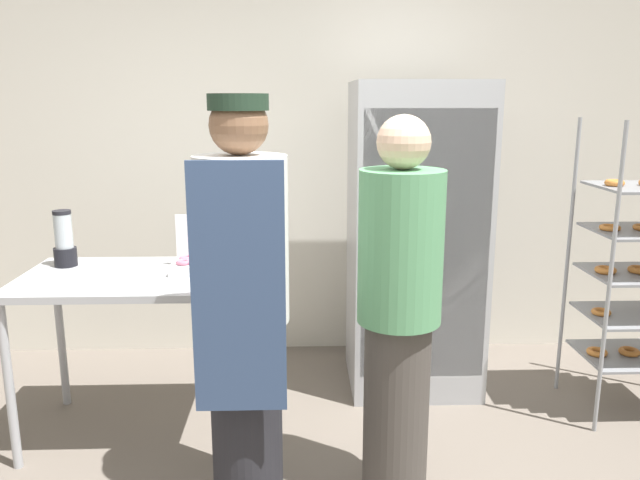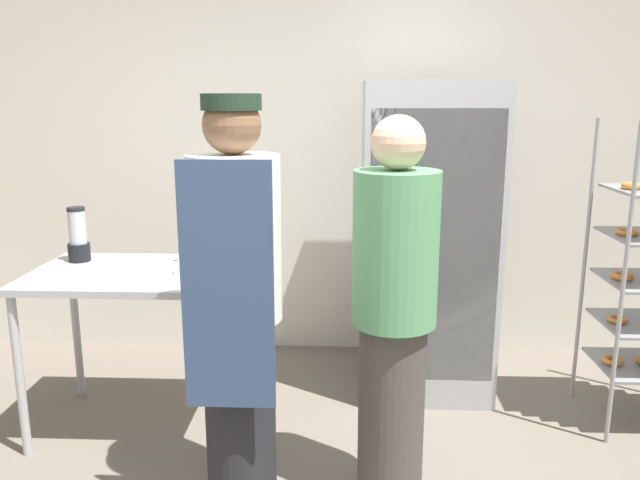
{
  "view_description": "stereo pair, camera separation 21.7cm",
  "coord_description": "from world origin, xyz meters",
  "px_view_note": "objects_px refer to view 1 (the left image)",
  "views": [
    {
      "loc": [
        -0.04,
        -2.01,
        1.74
      ],
      "look_at": [
        0.05,
        0.81,
        1.1
      ],
      "focal_mm": 35.0,
      "sensor_mm": 36.0,
      "label": 1
    },
    {
      "loc": [
        0.18,
        -2.01,
        1.74
      ],
      "look_at": [
        0.05,
        0.81,
        1.1
      ],
      "focal_mm": 35.0,
      "sensor_mm": 36.0,
      "label": 2
    }
  ],
  "objects_px": {
    "person_customer": "(399,311)",
    "baking_rack": "(638,273)",
    "refrigerator": "(415,239)",
    "person_baker": "(244,306)",
    "donut_box": "(198,262)",
    "blender_pitcher": "(64,242)"
  },
  "relations": [
    {
      "from": "person_customer",
      "to": "baking_rack",
      "type": "bearing_deg",
      "value": 27.02
    },
    {
      "from": "refrigerator",
      "to": "person_baker",
      "type": "xyz_separation_m",
      "value": [
        -0.92,
        -1.2,
        -0.01
      ]
    },
    {
      "from": "refrigerator",
      "to": "baking_rack",
      "type": "relative_size",
      "value": 1.12
    },
    {
      "from": "refrigerator",
      "to": "donut_box",
      "type": "height_order",
      "value": "refrigerator"
    },
    {
      "from": "donut_box",
      "to": "person_baker",
      "type": "height_order",
      "value": "person_baker"
    },
    {
      "from": "person_baker",
      "to": "person_customer",
      "type": "height_order",
      "value": "person_baker"
    },
    {
      "from": "blender_pitcher",
      "to": "person_customer",
      "type": "distance_m",
      "value": 1.84
    },
    {
      "from": "person_baker",
      "to": "person_customer",
      "type": "relative_size",
      "value": 1.05
    },
    {
      "from": "refrigerator",
      "to": "person_baker",
      "type": "height_order",
      "value": "refrigerator"
    },
    {
      "from": "refrigerator",
      "to": "baking_rack",
      "type": "distance_m",
      "value": 1.24
    },
    {
      "from": "donut_box",
      "to": "person_customer",
      "type": "bearing_deg",
      "value": -33.41
    },
    {
      "from": "person_baker",
      "to": "donut_box",
      "type": "bearing_deg",
      "value": 112.91
    },
    {
      "from": "baking_rack",
      "to": "refrigerator",
      "type": "bearing_deg",
      "value": 161.83
    },
    {
      "from": "baking_rack",
      "to": "person_baker",
      "type": "xyz_separation_m",
      "value": [
        -2.1,
        -0.82,
        0.11
      ]
    },
    {
      "from": "baking_rack",
      "to": "person_customer",
      "type": "relative_size",
      "value": 0.98
    },
    {
      "from": "blender_pitcher",
      "to": "person_customer",
      "type": "xyz_separation_m",
      "value": [
        1.67,
        -0.75,
        -0.15
      ]
    },
    {
      "from": "person_customer",
      "to": "person_baker",
      "type": "bearing_deg",
      "value": -173.16
    },
    {
      "from": "blender_pitcher",
      "to": "donut_box",
      "type": "bearing_deg",
      "value": -9.77
    },
    {
      "from": "refrigerator",
      "to": "blender_pitcher",
      "type": "distance_m",
      "value": 1.98
    },
    {
      "from": "refrigerator",
      "to": "donut_box",
      "type": "distance_m",
      "value": 1.32
    },
    {
      "from": "refrigerator",
      "to": "blender_pitcher",
      "type": "relative_size",
      "value": 6.14
    },
    {
      "from": "donut_box",
      "to": "blender_pitcher",
      "type": "distance_m",
      "value": 0.74
    }
  ]
}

